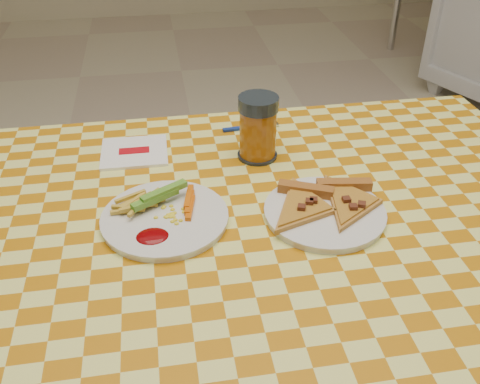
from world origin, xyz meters
The scene contains 8 objects.
table centered at (0.00, 0.00, 0.68)m, with size 1.28×0.88×0.76m.
plate_left centered at (-0.18, 0.01, 0.76)m, with size 0.23×0.23×0.01m, color white.
plate_right centered at (0.11, -0.03, 0.76)m, with size 0.22×0.22×0.01m, color white.
fries_veggies centered at (-0.19, 0.02, 0.78)m, with size 0.17×0.16×0.04m.
pizza_slices centered at (0.12, -0.01, 0.78)m, with size 0.27×0.24×0.02m.
drink_glass centered at (0.03, 0.21, 0.83)m, with size 0.09×0.09×0.14m.
napkin centered at (-0.24, 0.27, 0.76)m, with size 0.15×0.14×0.01m.
fork centered at (0.04, 0.34, 0.76)m, with size 0.14×0.03×0.01m.
Camera 1 is at (-0.17, -0.79, 1.36)m, focal length 40.00 mm.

